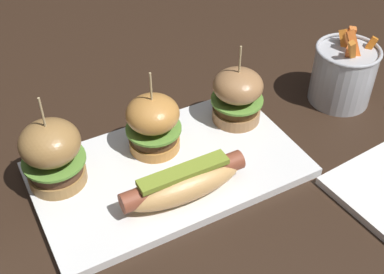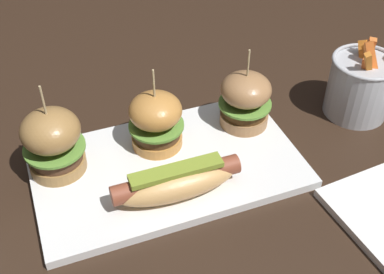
{
  "view_description": "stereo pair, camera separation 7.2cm",
  "coord_description": "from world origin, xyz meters",
  "px_view_note": "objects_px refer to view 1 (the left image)",
  "views": [
    {
      "loc": [
        -0.22,
        -0.48,
        0.52
      ],
      "look_at": [
        0.04,
        0.0,
        0.05
      ],
      "focal_mm": 46.61,
      "sensor_mm": 36.0,
      "label": 1
    },
    {
      "loc": [
        -0.16,
        -0.51,
        0.52
      ],
      "look_at": [
        0.04,
        0.0,
        0.05
      ],
      "focal_mm": 46.61,
      "sensor_mm": 36.0,
      "label": 2
    }
  ],
  "objects_px": {
    "platter_main": "(169,169)",
    "slider_left": "(52,154)",
    "slider_right": "(237,96)",
    "fries_bucket": "(344,73)",
    "slider_center": "(153,124)",
    "hot_dog": "(184,182)"
  },
  "relations": [
    {
      "from": "platter_main",
      "to": "slider_right",
      "type": "relative_size",
      "value": 2.88
    },
    {
      "from": "slider_left",
      "to": "slider_center",
      "type": "height_order",
      "value": "slider_left"
    },
    {
      "from": "platter_main",
      "to": "fries_bucket",
      "type": "distance_m",
      "value": 0.35
    },
    {
      "from": "hot_dog",
      "to": "slider_left",
      "type": "xyz_separation_m",
      "value": [
        -0.14,
        0.11,
        0.03
      ]
    },
    {
      "from": "platter_main",
      "to": "slider_left",
      "type": "xyz_separation_m",
      "value": [
        -0.15,
        0.05,
        0.06
      ]
    },
    {
      "from": "slider_left",
      "to": "fries_bucket",
      "type": "relative_size",
      "value": 1.08
    },
    {
      "from": "fries_bucket",
      "to": "hot_dog",
      "type": "bearing_deg",
      "value": -166.61
    },
    {
      "from": "platter_main",
      "to": "fries_bucket",
      "type": "height_order",
      "value": "fries_bucket"
    },
    {
      "from": "platter_main",
      "to": "slider_left",
      "type": "distance_m",
      "value": 0.17
    },
    {
      "from": "hot_dog",
      "to": "slider_right",
      "type": "xyz_separation_m",
      "value": [
        0.15,
        0.11,
        0.02
      ]
    },
    {
      "from": "slider_center",
      "to": "slider_right",
      "type": "distance_m",
      "value": 0.15
    },
    {
      "from": "slider_right",
      "to": "fries_bucket",
      "type": "distance_m",
      "value": 0.2
    },
    {
      "from": "slider_right",
      "to": "fries_bucket",
      "type": "xyz_separation_m",
      "value": [
        0.2,
        -0.02,
        -0.01
      ]
    },
    {
      "from": "slider_right",
      "to": "slider_left",
      "type": "bearing_deg",
      "value": 179.85
    },
    {
      "from": "platter_main",
      "to": "slider_left",
      "type": "relative_size",
      "value": 2.69
    },
    {
      "from": "hot_dog",
      "to": "slider_left",
      "type": "height_order",
      "value": "slider_left"
    },
    {
      "from": "fries_bucket",
      "to": "slider_center",
      "type": "bearing_deg",
      "value": 175.83
    },
    {
      "from": "platter_main",
      "to": "hot_dog",
      "type": "height_order",
      "value": "hot_dog"
    },
    {
      "from": "slider_center",
      "to": "fries_bucket",
      "type": "height_order",
      "value": "slider_center"
    },
    {
      "from": "platter_main",
      "to": "hot_dog",
      "type": "relative_size",
      "value": 2.16
    },
    {
      "from": "slider_right",
      "to": "fries_bucket",
      "type": "bearing_deg",
      "value": -7.19
    },
    {
      "from": "slider_left",
      "to": "slider_right",
      "type": "xyz_separation_m",
      "value": [
        0.3,
        -0.0,
        -0.01
      ]
    }
  ]
}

